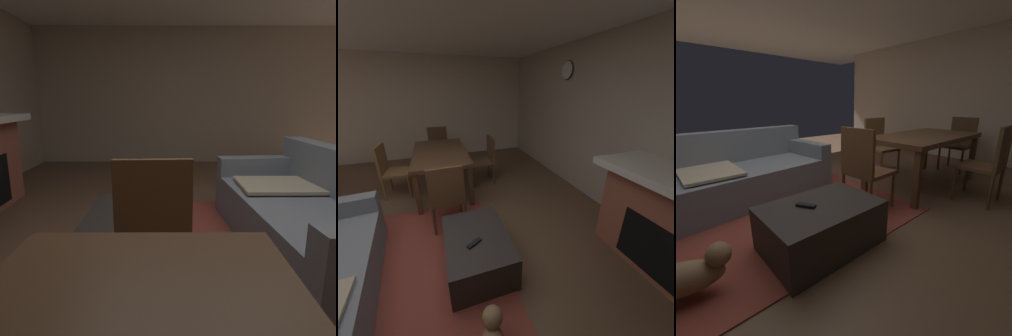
# 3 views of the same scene
# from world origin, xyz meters

# --- Properties ---
(floor) EXTENTS (9.50, 9.50, 0.00)m
(floor) POSITION_xyz_m (0.00, 0.00, 0.00)
(floor) COLOR brown
(wall_right_window_side) EXTENTS (0.12, 6.26, 2.55)m
(wall_right_window_side) POSITION_xyz_m (3.96, 0.00, 1.27)
(wall_right_window_side) COLOR beige
(wall_right_window_side) RESTS_ON ground
(area_rug) EXTENTS (2.60, 2.00, 0.01)m
(area_rug) POSITION_xyz_m (-0.17, 0.02, 0.01)
(area_rug) COLOR brown
(area_rug) RESTS_ON ground
(couch) EXTENTS (2.11, 1.14, 0.83)m
(couch) POSITION_xyz_m (-0.30, 0.80, 0.30)
(couch) COLOR slate
(couch) RESTS_ON ground
(ottoman_coffee_table) EXTENTS (0.93, 0.64, 0.38)m
(ottoman_coffee_table) POSITION_xyz_m (-0.17, -0.69, 0.19)
(ottoman_coffee_table) COLOR #2D2826
(ottoman_coffee_table) RESTS_ON ground
(tv_remote) EXTENTS (0.12, 0.16, 0.02)m
(tv_remote) POSITION_xyz_m (-0.29, -0.65, 0.39)
(tv_remote) COLOR black
(tv_remote) RESTS_ON ottoman_coffee_table
(dining_table) EXTENTS (1.72, 0.91, 0.74)m
(dining_table) POSITION_xyz_m (1.82, -0.46, 0.66)
(dining_table) COLOR #513823
(dining_table) RESTS_ON ground
(dining_chair_south) EXTENTS (0.45, 0.45, 0.93)m
(dining_chair_south) POSITION_xyz_m (1.82, -1.31, 0.52)
(dining_chair_south) COLOR #513823
(dining_chair_south) RESTS_ON ground
(dining_chair_west) EXTENTS (0.46, 0.46, 0.93)m
(dining_chair_west) POSITION_xyz_m (0.56, -0.47, 0.52)
(dining_chair_west) COLOR brown
(dining_chair_west) RESTS_ON ground
(dining_chair_north) EXTENTS (0.48, 0.48, 0.93)m
(dining_chair_north) POSITION_xyz_m (1.82, 0.38, 0.52)
(dining_chair_north) COLOR brown
(dining_chair_north) RESTS_ON ground
(dining_chair_east) EXTENTS (0.45, 0.45, 0.93)m
(dining_chair_east) POSITION_xyz_m (3.07, -0.46, 0.52)
(dining_chair_east) COLOR #513823
(dining_chair_east) RESTS_ON ground
(potted_plant) EXTENTS (0.32, 0.32, 0.45)m
(potted_plant) POSITION_xyz_m (2.38, 1.60, 0.25)
(potted_plant) COLOR brown
(potted_plant) RESTS_ON ground
(small_dog) EXTENTS (0.58, 0.35, 0.29)m
(small_dog) POSITION_xyz_m (-1.13, -0.59, 0.17)
(small_dog) COLOR #8C6B4C
(small_dog) RESTS_ON ground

